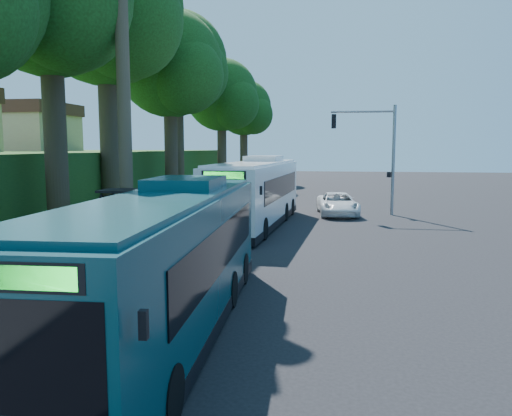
% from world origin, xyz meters
% --- Properties ---
extents(ground, '(140.00, 140.00, 0.00)m').
position_xyz_m(ground, '(0.00, 0.00, 0.00)').
color(ground, black).
rests_on(ground, ground).
extents(sidewalk, '(4.50, 70.00, 0.12)m').
position_xyz_m(sidewalk, '(-7.30, 0.00, 0.06)').
color(sidewalk, gray).
rests_on(sidewalk, ground).
extents(red_curb, '(0.25, 30.00, 0.13)m').
position_xyz_m(red_curb, '(-5.00, -4.00, 0.07)').
color(red_curb, maroon).
rests_on(red_curb, ground).
extents(grass_verge, '(8.00, 70.00, 0.06)m').
position_xyz_m(grass_verge, '(-13.00, 5.00, 0.03)').
color(grass_verge, '#234719').
rests_on(grass_verge, ground).
extents(bus_shelter, '(3.20, 1.51, 2.55)m').
position_xyz_m(bus_shelter, '(-7.26, -2.86, 1.81)').
color(bus_shelter, black).
rests_on(bus_shelter, ground).
extents(stop_sign_pole, '(0.35, 0.06, 3.17)m').
position_xyz_m(stop_sign_pole, '(-5.40, -5.00, 2.08)').
color(stop_sign_pole, gray).
rests_on(stop_sign_pole, ground).
extents(traffic_signal_pole, '(4.10, 0.30, 7.00)m').
position_xyz_m(traffic_signal_pole, '(3.78, 10.00, 4.42)').
color(traffic_signal_pole, gray).
rests_on(traffic_signal_pole, ground).
extents(hillside_backdrop, '(24.00, 60.00, 8.80)m').
position_xyz_m(hillside_backdrop, '(-26.30, 15.10, 2.44)').
color(hillside_backdrop, '#234719').
rests_on(hillside_backdrop, ground).
extents(tree_0, '(8.40, 8.00, 15.70)m').
position_xyz_m(tree_0, '(-12.40, -0.02, 11.20)').
color(tree_0, '#382B1E').
rests_on(tree_0, ground).
extents(tree_1, '(10.50, 10.00, 18.26)m').
position_xyz_m(tree_1, '(-13.37, 7.98, 12.73)').
color(tree_1, '#382B1E').
rests_on(tree_1, ground).
extents(tree_2, '(8.82, 8.40, 15.12)m').
position_xyz_m(tree_2, '(-11.89, 15.98, 10.48)').
color(tree_2, '#382B1E').
rests_on(tree_2, ground).
extents(tree_3, '(10.08, 9.60, 17.28)m').
position_xyz_m(tree_3, '(-13.88, 23.98, 11.98)').
color(tree_3, '#382B1E').
rests_on(tree_3, ground).
extents(tree_4, '(8.40, 8.00, 14.14)m').
position_xyz_m(tree_4, '(-11.40, 31.98, 9.73)').
color(tree_4, '#382B1E').
rests_on(tree_4, ground).
extents(tree_5, '(7.35, 7.00, 12.86)m').
position_xyz_m(tree_5, '(-10.41, 39.99, 8.96)').
color(tree_5, '#382B1E').
rests_on(tree_5, ground).
extents(white_bus, '(3.46, 13.01, 3.84)m').
position_xyz_m(white_bus, '(-3.13, 4.25, 1.87)').
color(white_bus, silver).
rests_on(white_bus, ground).
extents(teal_bus, '(3.09, 11.94, 3.53)m').
position_xyz_m(teal_bus, '(-2.61, -12.08, 1.72)').
color(teal_bus, '#0B363E').
rests_on(teal_bus, ground).
extents(pickup, '(2.95, 5.41, 1.44)m').
position_xyz_m(pickup, '(1.34, 9.39, 0.72)').
color(pickup, white).
rests_on(pickup, ground).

